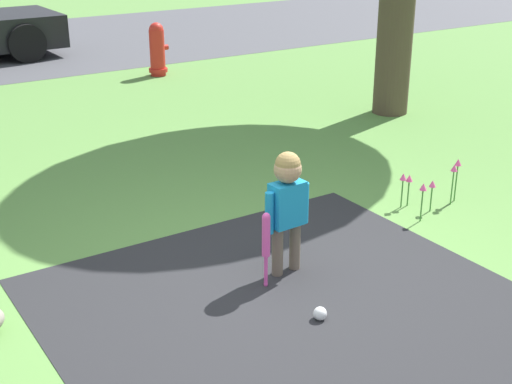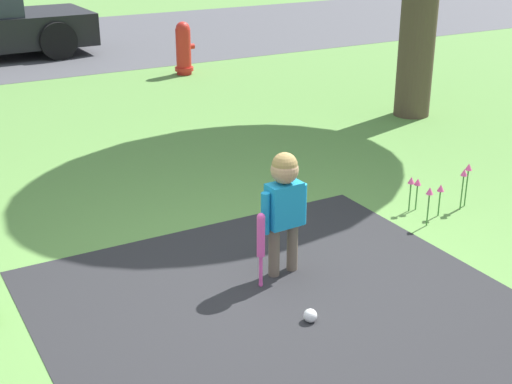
{
  "view_description": "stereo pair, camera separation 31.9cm",
  "coord_description": "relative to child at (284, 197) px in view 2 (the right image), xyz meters",
  "views": [
    {
      "loc": [
        -2.35,
        -3.74,
        2.48
      ],
      "look_at": [
        0.35,
        0.39,
        0.49
      ],
      "focal_mm": 50.0,
      "sensor_mm": 36.0,
      "label": 1
    },
    {
      "loc": [
        -2.07,
        -3.9,
        2.48
      ],
      "look_at": [
        0.35,
        0.39,
        0.49
      ],
      "focal_mm": 50.0,
      "sensor_mm": 36.0,
      "label": 2
    }
  ],
  "objects": [
    {
      "name": "ground_plane",
      "position": [
        -0.35,
        0.01,
        -0.6
      ],
      "size": [
        60.0,
        60.0,
        0.0
      ],
      "primitive_type": "plane",
      "color": "#5B8C42"
    },
    {
      "name": "child",
      "position": [
        0.0,
        0.0,
        0.0
      ],
      "size": [
        0.37,
        0.2,
        0.92
      ],
      "rotation": [
        0.0,
        0.0,
        0.05
      ],
      "color": "#6B5B4C",
      "rests_on": "ground"
    },
    {
      "name": "baseball_bat",
      "position": [
        -0.24,
        -0.1,
        -0.23
      ],
      "size": [
        0.06,
        0.06,
        0.56
      ],
      "color": "#E54CA5",
      "rests_on": "ground"
    },
    {
      "name": "sports_ball",
      "position": [
        -0.19,
        -0.65,
        -0.55
      ],
      "size": [
        0.09,
        0.09,
        0.09
      ],
      "color": "white",
      "rests_on": "ground"
    },
    {
      "name": "fire_hydrant",
      "position": [
        2.07,
        6.37,
        -0.19
      ],
      "size": [
        0.33,
        0.29,
        0.82
      ],
      "color": "red",
      "rests_on": "ground"
    },
    {
      "name": "flower_bed",
      "position": [
        1.73,
        0.27,
        -0.32
      ],
      "size": [
        0.64,
        0.37,
        0.4
      ],
      "color": "#38702D",
      "rests_on": "ground"
    }
  ]
}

